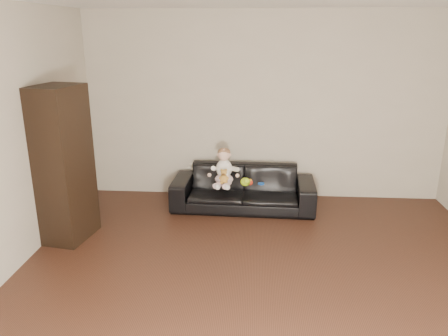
# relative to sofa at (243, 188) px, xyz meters

# --- Properties ---
(floor) EXTENTS (5.50, 5.50, 0.00)m
(floor) POSITION_rel_sofa_xyz_m (0.27, -2.25, -0.28)
(floor) COLOR #3B2014
(floor) RESTS_ON ground
(wall_back) EXTENTS (5.00, 0.00, 5.00)m
(wall_back) POSITION_rel_sofa_xyz_m (0.27, 0.50, 1.02)
(wall_back) COLOR #B7AE9A
(wall_back) RESTS_ON ground
(sofa) EXTENTS (1.93, 0.80, 0.56)m
(sofa) POSITION_rel_sofa_xyz_m (0.00, 0.00, 0.00)
(sofa) COLOR black
(sofa) RESTS_ON floor
(cabinet) EXTENTS (0.54, 0.67, 1.77)m
(cabinet) POSITION_rel_sofa_xyz_m (-1.99, -1.04, 0.60)
(cabinet) COLOR black
(cabinet) RESTS_ON floor
(shelf_item) EXTENTS (0.22, 0.28, 0.28)m
(shelf_item) POSITION_rel_sofa_xyz_m (-1.97, -1.04, 1.00)
(shelf_item) COLOR silver
(shelf_item) RESTS_ON cabinet
(baby) EXTENTS (0.38, 0.45, 0.49)m
(baby) POSITION_rel_sofa_xyz_m (-0.25, -0.11, 0.30)
(baby) COLOR silver
(baby) RESTS_ON sofa
(teddy_bear) EXTENTS (0.12, 0.12, 0.19)m
(teddy_bear) POSITION_rel_sofa_xyz_m (-0.24, -0.25, 0.25)
(teddy_bear) COLOR #B68534
(teddy_bear) RESTS_ON sofa
(toy_green) EXTENTS (0.14, 0.16, 0.11)m
(toy_green) POSITION_rel_sofa_xyz_m (0.03, -0.15, 0.14)
(toy_green) COLOR #AEE71B
(toy_green) RESTS_ON sofa
(toy_rattle) EXTENTS (0.10, 0.10, 0.08)m
(toy_rattle) POSITION_rel_sofa_xyz_m (0.09, -0.12, 0.13)
(toy_rattle) COLOR red
(toy_rattle) RESTS_ON sofa
(toy_blue_disc) EXTENTS (0.10, 0.10, 0.01)m
(toy_blue_disc) POSITION_rel_sofa_xyz_m (0.24, -0.07, 0.09)
(toy_blue_disc) COLOR blue
(toy_blue_disc) RESTS_ON sofa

